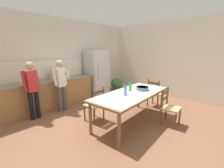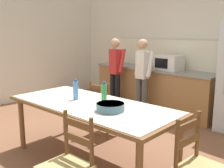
# 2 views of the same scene
# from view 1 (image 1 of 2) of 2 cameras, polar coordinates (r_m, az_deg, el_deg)

# --- Properties ---
(ground_plane) EXTENTS (8.32, 8.32, 0.00)m
(ground_plane) POSITION_cam_1_polar(r_m,az_deg,el_deg) (3.92, 0.48, -14.76)
(ground_plane) COLOR brown
(wall_back) EXTENTS (6.52, 0.12, 2.90)m
(wall_back) POSITION_cam_1_polar(r_m,az_deg,el_deg) (5.65, -19.77, 8.38)
(wall_back) COLOR silver
(wall_back) RESTS_ON ground
(wall_right) EXTENTS (0.12, 5.20, 2.90)m
(wall_right) POSITION_cam_1_polar(r_m,az_deg,el_deg) (6.27, 21.63, 8.60)
(wall_right) COLOR silver
(wall_right) RESTS_ON ground
(kitchen_counter) EXTENTS (2.90, 0.66, 0.90)m
(kitchen_counter) POSITION_cam_1_polar(r_m,az_deg,el_deg) (5.17, -22.76, -3.46)
(kitchen_counter) COLOR #9E7042
(kitchen_counter) RESTS_ON ground
(counter_splashback) EXTENTS (2.86, 0.03, 0.60)m
(counter_splashback) POSITION_cam_1_polar(r_m,az_deg,el_deg) (5.32, -24.79, 5.01)
(counter_splashback) COLOR #EFE8CB
(counter_splashback) RESTS_ON kitchen_counter
(refrigerator) EXTENTS (0.83, 0.73, 1.82)m
(refrigerator) POSITION_cam_1_polar(r_m,az_deg,el_deg) (6.07, -5.77, 4.17)
(refrigerator) COLOR silver
(refrigerator) RESTS_ON ground
(microwave) EXTENTS (0.50, 0.39, 0.30)m
(microwave) POSITION_cam_1_polar(r_m,az_deg,el_deg) (5.20, -19.21, 3.65)
(microwave) COLOR white
(microwave) RESTS_ON kitchen_counter
(dining_table) EXTENTS (2.34, 1.14, 0.78)m
(dining_table) POSITION_cam_1_polar(r_m,az_deg,el_deg) (3.74, 7.53, -4.41)
(dining_table) COLOR brown
(dining_table) RESTS_ON ground
(bottle_near_centre) EXTENTS (0.07, 0.07, 0.27)m
(bottle_near_centre) POSITION_cam_1_polar(r_m,az_deg,el_deg) (3.45, 5.12, -2.39)
(bottle_near_centre) COLOR #4C8ED6
(bottle_near_centre) RESTS_ON dining_table
(bottle_off_centre) EXTENTS (0.07, 0.07, 0.27)m
(bottle_off_centre) POSITION_cam_1_polar(r_m,az_deg,el_deg) (3.84, 6.98, -0.88)
(bottle_off_centre) COLOR green
(bottle_off_centre) RESTS_ON dining_table
(serving_bowl) EXTENTS (0.32, 0.32, 0.09)m
(serving_bowl) POSITION_cam_1_polar(r_m,az_deg,el_deg) (4.00, 11.48, -1.57)
(serving_bowl) COLOR slate
(serving_bowl) RESTS_ON dining_table
(chair_side_far_left) EXTENTS (0.46, 0.44, 0.91)m
(chair_side_far_left) POSITION_cam_1_polar(r_m,az_deg,el_deg) (3.91, -6.47, -7.79)
(chair_side_far_left) COLOR brown
(chair_side_far_left) RESTS_ON ground
(chair_head_end) EXTENTS (0.40, 0.42, 0.91)m
(chair_head_end) POSITION_cam_1_polar(r_m,az_deg,el_deg) (5.04, 16.05, -3.49)
(chair_head_end) COLOR brown
(chair_head_end) RESTS_ON ground
(chair_side_near_right) EXTENTS (0.46, 0.44, 0.91)m
(chair_side_near_right) POSITION_cam_1_polar(r_m,az_deg,el_deg) (3.97, 21.11, -8.31)
(chair_side_near_right) COLOR brown
(chair_side_near_right) RESTS_ON ground
(person_at_sink) EXTENTS (0.38, 0.26, 1.53)m
(person_at_sink) POSITION_cam_1_polar(r_m,az_deg,el_deg) (4.39, -28.10, -1.27)
(person_at_sink) COLOR black
(person_at_sink) RESTS_ON ground
(person_at_counter) EXTENTS (0.38, 0.27, 1.53)m
(person_at_counter) POSITION_cam_1_polar(r_m,az_deg,el_deg) (4.66, -18.86, 0.32)
(person_at_counter) COLOR #4C4C4C
(person_at_counter) RESTS_ON ground
(potted_plant) EXTENTS (0.44, 0.44, 0.67)m
(potted_plant) POSITION_cam_1_polar(r_m,az_deg,el_deg) (6.34, 1.64, -0.22)
(potted_plant) COLOR #4C4C51
(potted_plant) RESTS_ON ground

